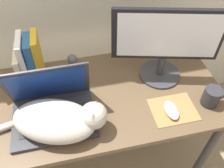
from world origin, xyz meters
The scene contains 9 objects.
desk centered at (0.00, 0.30, 0.66)m, with size 1.33×0.60×0.74m.
laptop centered at (-0.17, 0.23, 0.79)m, with size 0.36×0.27×0.27m.
cat centered at (-0.14, 0.15, 0.81)m, with size 0.48×0.32×0.16m.
external_monitor centered at (0.39, 0.37, 0.96)m, with size 0.50×0.21×0.39m.
mousepad centered at (0.37, 0.14, 0.74)m, with size 0.21×0.17×0.00m.
computer_mouse centered at (0.36, 0.13, 0.76)m, with size 0.06×0.11×0.03m.
book_row centered at (-0.25, 0.49, 0.86)m, with size 0.13×0.17×0.26m.
webcam centered at (-0.05, 0.53, 0.79)m, with size 0.06×0.06×0.08m.
mug centered at (0.56, 0.14, 0.79)m, with size 0.12×0.08×0.09m.
Camera 1 is at (-0.05, -0.44, 1.64)m, focal length 38.00 mm.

